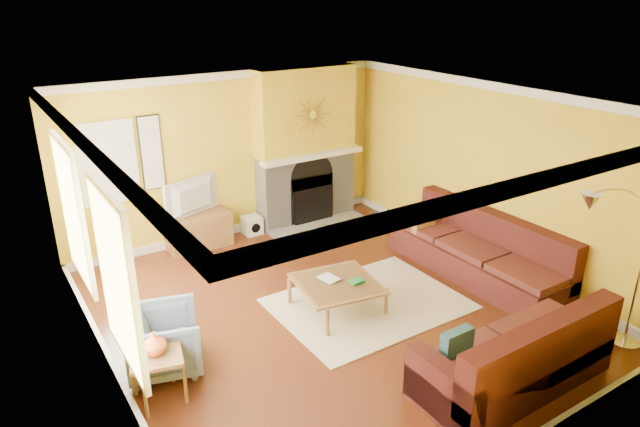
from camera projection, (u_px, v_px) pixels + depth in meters
floor at (331, 310)px, 7.44m from camera, size 5.50×6.00×0.02m
ceiling at (333, 101)px, 6.43m from camera, size 5.50×6.00×0.02m
wall_back at (228, 156)px, 9.28m from camera, size 5.50×0.02×2.70m
wall_front at (540, 329)px, 4.59m from camera, size 5.50×0.02×2.70m
wall_left at (97, 270)px, 5.54m from camera, size 0.02×6.00×2.70m
wall_right at (488, 175)px, 8.33m from camera, size 0.02×6.00×2.70m
baseboard at (331, 305)px, 7.41m from camera, size 5.50×6.00×0.12m
crown_molding at (332, 108)px, 6.46m from camera, size 5.50×6.00×0.12m
window_left_near at (71, 214)px, 6.52m from camera, size 0.06×1.22×1.72m
window_left_far at (115, 280)px, 5.04m from camera, size 0.06×1.22×1.72m
window_back at (108, 163)px, 8.21m from camera, size 0.82×0.06×1.22m
wall_art at (152, 153)px, 8.53m from camera, size 0.34×0.04×1.14m
fireplace at (306, 147)px, 9.80m from camera, size 1.80×0.40×2.70m
mantel at (313, 156)px, 9.65m from camera, size 1.92×0.22×0.08m
hearth at (323, 228)px, 9.86m from camera, size 1.80×0.70×0.06m
sunburst at (313, 115)px, 9.40m from camera, size 0.70×0.04×0.70m
rug at (368, 304)px, 7.55m from camera, size 2.40×1.80×0.02m
sectional_sofa at (446, 280)px, 7.25m from camera, size 3.07×3.77×0.90m
coffee_table at (337, 296)px, 7.37m from camera, size 1.15×1.15×0.40m
media_console at (199, 231)px, 9.12m from camera, size 1.00×0.45×0.55m
tv at (196, 198)px, 8.91m from camera, size 1.01×0.46×0.59m
subwoofer at (252, 225)px, 9.67m from camera, size 0.30×0.30×0.30m
armchair at (164, 341)px, 6.16m from camera, size 0.96×0.94×0.71m
side_table at (159, 377)px, 5.72m from camera, size 0.61×0.61×0.55m
vase at (154, 343)px, 5.57m from camera, size 0.24×0.24×0.25m
book at (323, 281)px, 7.30m from camera, size 0.24×0.30×0.03m
arc_lamp at (612, 277)px, 6.03m from camera, size 1.35×0.36×2.12m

